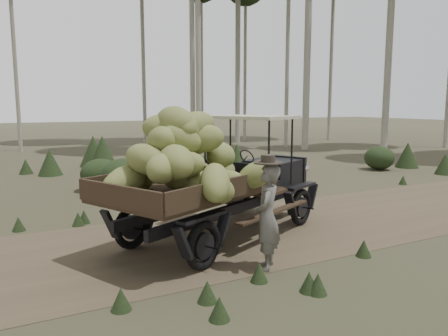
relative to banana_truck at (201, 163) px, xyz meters
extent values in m
plane|color=#473D2B|center=(2.92, 0.35, -1.56)|extent=(120.00, 120.00, 0.00)
cube|color=brown|center=(2.92, 0.35, -1.56)|extent=(70.00, 4.00, 0.01)
cube|color=black|center=(2.35, 1.16, -0.51)|extent=(1.37, 1.34, 0.58)
cube|color=black|center=(2.88, 1.40, -0.51)|extent=(0.53, 1.00, 0.65)
cube|color=black|center=(1.02, 0.55, -0.41)|extent=(0.69, 1.37, 0.58)
cube|color=#38281C|center=(-0.32, -0.06, -0.51)|extent=(3.46, 2.94, 0.08)
cube|color=#38281C|center=(-0.71, 0.80, -0.32)|extent=(2.70, 1.28, 0.34)
cube|color=#38281C|center=(0.07, -0.92, -0.32)|extent=(2.70, 1.28, 0.34)
cube|color=#38281C|center=(-1.66, -0.68, -0.32)|extent=(0.84, 1.74, 0.34)
cube|color=beige|center=(1.43, 0.74, 0.77)|extent=(1.84, 2.13, 0.06)
cube|color=black|center=(0.52, 0.76, -0.91)|extent=(4.43, 2.11, 0.19)
cube|color=black|center=(0.85, 0.03, -0.91)|extent=(4.43, 2.11, 0.19)
torus|color=black|center=(1.81, 1.84, -1.16)|extent=(0.79, 0.46, 0.80)
torus|color=black|center=(2.51, 0.31, -1.16)|extent=(0.79, 0.46, 0.80)
torus|color=black|center=(-1.15, 0.48, -1.16)|extent=(0.79, 0.46, 0.80)
torus|color=black|center=(-0.45, -1.05, -1.16)|extent=(0.79, 0.46, 0.80)
sphere|color=beige|center=(2.76, 1.87, -0.46)|extent=(0.19, 0.19, 0.19)
sphere|color=beige|center=(3.15, 1.01, -0.46)|extent=(0.19, 0.19, 0.19)
ellipsoid|color=olive|center=(0.19, -0.47, -0.29)|extent=(0.88, 0.86, 0.50)
ellipsoid|color=olive|center=(-1.03, -0.85, 0.07)|extent=(0.77, 0.82, 0.49)
ellipsoid|color=olive|center=(0.02, 0.24, 0.37)|extent=(0.79, 1.04, 0.60)
ellipsoid|color=olive|center=(-0.36, -0.19, 0.69)|extent=(0.77, 0.41, 0.54)
ellipsoid|color=olive|center=(-0.42, -0.02, -0.19)|extent=(0.82, 0.73, 0.56)
ellipsoid|color=olive|center=(-1.13, -0.38, 0.17)|extent=(0.83, 0.97, 0.62)
ellipsoid|color=olive|center=(-0.07, -0.26, 0.45)|extent=(0.91, 0.82, 0.57)
ellipsoid|color=olive|center=(-0.39, -0.16, 0.65)|extent=(0.62, 0.88, 0.71)
ellipsoid|color=olive|center=(0.15, 0.55, -0.22)|extent=(0.87, 0.53, 0.65)
ellipsoid|color=olive|center=(-0.38, 0.12, 0.11)|extent=(0.81, 1.08, 0.71)
ellipsoid|color=olive|center=(-0.50, 0.21, 0.45)|extent=(0.93, 0.76, 0.52)
ellipsoid|color=olive|center=(-0.62, -0.03, 0.63)|extent=(1.01, 0.75, 0.57)
ellipsoid|color=olive|center=(0.52, 0.19, -0.21)|extent=(0.67, 0.88, 0.50)
ellipsoid|color=olive|center=(-0.63, -0.76, 0.09)|extent=(0.81, 0.84, 0.54)
ellipsoid|color=olive|center=(0.10, 0.08, 0.46)|extent=(1.01, 1.05, 0.80)
ellipsoid|color=olive|center=(-0.38, -0.17, 0.69)|extent=(0.70, 1.04, 0.60)
ellipsoid|color=olive|center=(-1.14, 0.36, -0.29)|extent=(0.79, 0.49, 0.56)
ellipsoid|color=olive|center=(0.46, 0.09, 0.08)|extent=(0.97, 0.97, 0.66)
ellipsoid|color=olive|center=(-0.51, -0.38, 0.47)|extent=(0.83, 0.44, 0.67)
ellipsoid|color=olive|center=(-0.17, -0.16, 0.68)|extent=(1.03, 0.80, 0.55)
ellipsoid|color=olive|center=(-0.21, -0.83, -0.30)|extent=(1.07, 0.81, 0.75)
ellipsoid|color=olive|center=(-0.78, -0.79, 0.15)|extent=(0.67, 0.97, 0.62)
ellipsoid|color=olive|center=(-0.53, 0.04, 0.39)|extent=(0.78, 0.53, 0.52)
ellipsoid|color=olive|center=(-0.54, -0.17, 0.73)|extent=(0.74, 0.97, 0.62)
ellipsoid|color=olive|center=(-1.41, -0.15, -0.20)|extent=(1.10, 0.80, 0.75)
ellipsoid|color=olive|center=(-0.64, -0.40, 0.07)|extent=(0.69, 0.99, 0.60)
ellipsoid|color=olive|center=(-0.81, -0.25, 0.41)|extent=(0.70, 1.05, 0.79)
ellipsoid|color=olive|center=(-0.46, -0.02, 0.64)|extent=(1.03, 0.66, 0.74)
ellipsoid|color=olive|center=(-0.29, -1.14, -0.15)|extent=(0.81, 1.02, 0.79)
ellipsoid|color=olive|center=(0.76, -0.66, -0.17)|extent=(0.96, 0.81, 0.73)
imported|color=#5E5B56|center=(0.46, -1.47, -0.72)|extent=(0.71, 0.73, 1.68)
cylinder|color=#322B23|center=(0.46, -1.47, 0.14)|extent=(0.63, 0.63, 0.02)
cylinder|color=#322B23|center=(0.46, -1.47, 0.20)|extent=(0.32, 0.32, 0.13)
cylinder|color=#B2AD9E|center=(9.02, 19.47, 5.98)|extent=(0.34, 0.34, 15.09)
cylinder|color=#B2AD9E|center=(8.28, 19.01, 6.37)|extent=(0.23, 0.23, 15.85)
cylinder|color=#B2AD9E|center=(16.54, 10.77, 5.84)|extent=(0.39, 0.39, 14.81)
cylinder|color=#B2AD9E|center=(12.18, 19.10, 6.03)|extent=(0.22, 0.22, 15.18)
cone|color=#233319|center=(11.75, 5.21, -1.04)|extent=(0.94, 0.94, 1.04)
ellipsoid|color=#233319|center=(6.96, 6.35, -1.26)|extent=(0.74, 0.74, 0.59)
cone|color=#233319|center=(0.40, 11.57, -0.91)|extent=(1.17, 1.17, 1.30)
cone|color=#233319|center=(1.58, 7.89, -1.19)|extent=(0.66, 0.66, 0.73)
cone|color=#233319|center=(-2.27, 10.71, -1.28)|extent=(0.51, 0.51, 0.57)
ellipsoid|color=#233319|center=(-0.02, 5.18, -1.02)|extent=(1.32, 1.32, 1.06)
cone|color=#233319|center=(0.59, 10.67, -0.89)|extent=(1.21, 1.21, 1.34)
cone|color=#233319|center=(1.98, 5.39, -1.27)|extent=(0.53, 0.53, 0.59)
ellipsoid|color=#233319|center=(10.26, 5.30, -1.09)|extent=(1.16, 1.16, 0.93)
ellipsoid|color=#233319|center=(4.46, 7.22, -1.16)|extent=(0.98, 0.98, 0.78)
cone|color=#233319|center=(11.51, 3.32, -1.17)|extent=(0.71, 0.71, 0.78)
ellipsoid|color=#233319|center=(2.60, 5.43, -1.08)|extent=(1.18, 1.18, 0.94)
cone|color=#233319|center=(-1.49, 9.96, -1.07)|extent=(0.88, 0.88, 0.98)
ellipsoid|color=#233319|center=(-0.47, 6.18, -1.07)|extent=(1.20, 1.20, 0.96)
cone|color=#233319|center=(-0.17, 7.05, -1.15)|extent=(0.74, 0.74, 0.83)
cone|color=#233319|center=(4.23, 6.16, -0.95)|extent=(1.10, 1.10, 1.22)
cone|color=#233319|center=(2.25, -1.78, -1.41)|extent=(0.27, 0.27, 0.30)
cone|color=#233319|center=(0.50, -2.48, -1.41)|extent=(0.27, 0.27, 0.30)
cone|color=#233319|center=(2.56, 3.04, -1.41)|extent=(0.27, 0.27, 0.30)
cone|color=#233319|center=(0.57, -2.59, -1.41)|extent=(0.27, 0.27, 0.30)
cone|color=#233319|center=(4.17, 3.21, -1.41)|extent=(0.27, 0.27, 0.30)
cone|color=#233319|center=(0.08, -1.85, -1.41)|extent=(0.27, 0.27, 0.30)
cone|color=#233319|center=(-1.95, -1.79, -1.41)|extent=(0.27, 0.27, 0.30)
cone|color=#233319|center=(-2.91, 2.67, -1.41)|extent=(0.27, 0.27, 0.30)
cone|color=#233319|center=(-1.76, 2.50, -1.41)|extent=(0.27, 0.27, 0.30)
cone|color=#233319|center=(3.86, 3.02, -1.41)|extent=(0.27, 0.27, 0.30)
cone|color=#233319|center=(-0.96, -2.60, -1.41)|extent=(0.27, 0.27, 0.30)
cone|color=#233319|center=(-0.88, -2.10, -1.41)|extent=(0.27, 0.27, 0.30)
cone|color=#233319|center=(-1.61, 2.64, -1.41)|extent=(0.27, 0.27, 0.30)
cone|color=#233319|center=(0.33, 2.61, -1.41)|extent=(0.27, 0.27, 0.30)
cone|color=#233319|center=(8.43, 2.60, -1.41)|extent=(0.27, 0.27, 0.30)
camera|label=1|loc=(-3.23, -7.03, 1.04)|focal=35.00mm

